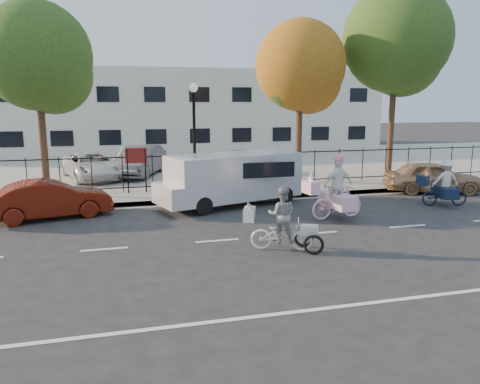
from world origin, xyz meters
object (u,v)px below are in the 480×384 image
object	(u,v)px
zebra_trike	(282,226)
lot_car_d	(239,161)
red_sedan	(50,199)
lamppost	(194,118)
white_van	(232,177)
unicorn_bike	(337,195)
gold_sedan	(433,177)
lot_car_c	(140,161)
bull_bike	(444,187)
lot_car_b	(92,166)

from	to	relation	value
zebra_trike	lot_car_d	bearing A→B (deg)	12.33
zebra_trike	red_sedan	distance (m)	8.01
lamppost	white_van	distance (m)	3.39
lamppost	unicorn_bike	xyz separation A→B (m)	(3.76, -5.38, -2.32)
zebra_trike	gold_sedan	size ratio (longest dim) A/B	0.49
lot_car_c	zebra_trike	bearing A→B (deg)	-55.85
red_sedan	lot_car_d	world-z (taller)	lot_car_d
lot_car_d	unicorn_bike	bearing A→B (deg)	-75.30
white_van	lot_car_c	xyz separation A→B (m)	(-2.99, 6.93, -0.16)
zebra_trike	lamppost	bearing A→B (deg)	28.42
unicorn_bike	white_van	bearing A→B (deg)	37.60
bull_bike	zebra_trike	bearing A→B (deg)	128.25
lamppost	bull_bike	bearing A→B (deg)	-28.42
white_van	lot_car_b	xyz separation A→B (m)	(-5.22, 6.53, -0.26)
bull_bike	lot_car_c	world-z (taller)	bull_bike
lamppost	red_sedan	size ratio (longest dim) A/B	1.13
gold_sedan	unicorn_bike	bearing A→B (deg)	133.75
lamppost	lot_car_c	distance (m)	5.35
lot_car_b	lot_car_d	xyz separation A→B (m)	(7.16, -0.14, -0.01)
lamppost	lot_car_d	distance (m)	5.37
unicorn_bike	lot_car_b	distance (m)	12.35
lamppost	lot_car_d	world-z (taller)	lamppost
bull_bike	gold_sedan	distance (m)	2.58
lot_car_c	lot_car_d	world-z (taller)	lot_car_c
lamppost	zebra_trike	xyz separation A→B (m)	(0.95, -7.99, -2.47)
bull_bike	lot_car_d	distance (m)	10.12
zebra_trike	lot_car_b	world-z (taller)	zebra_trike
lamppost	lot_car_c	size ratio (longest dim) A/B	0.97
lamppost	bull_bike	world-z (taller)	lamppost
bull_bike	lot_car_c	bearing A→B (deg)	63.24
zebra_trike	gold_sedan	distance (m)	10.42
lamppost	lot_car_d	size ratio (longest dim) A/B	1.18
unicorn_bike	bull_bike	xyz separation A→B (m)	(4.71, 0.80, -0.11)
unicorn_bike	white_van	xyz separation A→B (m)	(-2.80, 2.87, 0.25)
unicorn_bike	red_sedan	world-z (taller)	unicorn_bike
lamppost	lot_car_c	bearing A→B (deg)	114.70
lot_car_c	lot_car_d	distance (m)	4.96
lamppost	white_van	bearing A→B (deg)	-69.18
lamppost	gold_sedan	bearing A→B (deg)	-13.37
white_van	lot_car_d	size ratio (longest dim) A/B	1.56
bull_bike	unicorn_bike	bearing A→B (deg)	113.48
white_van	lot_car_b	world-z (taller)	white_van
white_van	red_sedan	size ratio (longest dim) A/B	1.50
unicorn_bike	lot_car_b	world-z (taller)	unicorn_bike
red_sedan	gold_sedan	xyz separation A→B (m)	(14.93, 0.63, 0.03)
unicorn_bike	lot_car_b	size ratio (longest dim) A/B	0.47
lot_car_c	red_sedan	bearing A→B (deg)	-93.06
red_sedan	zebra_trike	bearing A→B (deg)	-143.56
lamppost	gold_sedan	world-z (taller)	lamppost
lot_car_b	lot_car_c	distance (m)	2.27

